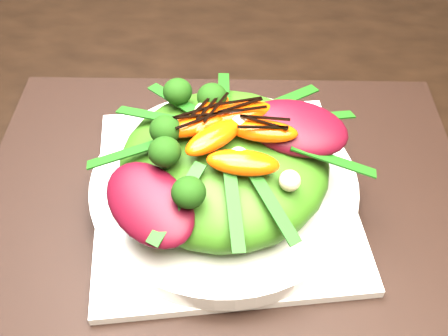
# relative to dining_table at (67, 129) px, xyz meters

# --- Properties ---
(dining_table) EXTENTS (1.60, 0.90, 0.75)m
(dining_table) POSITION_rel_dining_table_xyz_m (0.00, 0.00, 0.00)
(dining_table) COLOR black
(dining_table) RESTS_ON floor
(placemat) EXTENTS (0.51, 0.40, 0.00)m
(placemat) POSITION_rel_dining_table_xyz_m (0.20, -0.11, 0.02)
(placemat) COLOR black
(placemat) RESTS_ON dining_table
(plate_base) EXTENTS (0.29, 0.29, 0.01)m
(plate_base) POSITION_rel_dining_table_xyz_m (0.20, -0.11, 0.03)
(plate_base) COLOR silver
(plate_base) RESTS_ON placemat
(salad_bowl) EXTENTS (0.32, 0.32, 0.02)m
(salad_bowl) POSITION_rel_dining_table_xyz_m (0.20, -0.11, 0.04)
(salad_bowl) COLOR silver
(salad_bowl) RESTS_ON plate_base
(lettuce_mound) EXTENTS (0.24, 0.24, 0.07)m
(lettuce_mound) POSITION_rel_dining_table_xyz_m (0.20, -0.11, 0.07)
(lettuce_mound) COLOR #336512
(lettuce_mound) RESTS_ON salad_bowl
(radicchio_leaf) EXTENTS (0.10, 0.07, 0.02)m
(radicchio_leaf) POSITION_rel_dining_table_xyz_m (0.26, -0.10, 0.11)
(radicchio_leaf) COLOR #3E0611
(radicchio_leaf) RESTS_ON lettuce_mound
(orange_segment) EXTENTS (0.07, 0.05, 0.02)m
(orange_segment) POSITION_rel_dining_table_xyz_m (0.18, -0.08, 0.11)
(orange_segment) COLOR #EB3803
(orange_segment) RESTS_ON lettuce_mound
(broccoli_floret) EXTENTS (0.05, 0.05, 0.04)m
(broccoli_floret) POSITION_rel_dining_table_xyz_m (0.12, -0.07, 0.11)
(broccoli_floret) COLOR black
(broccoli_floret) RESTS_ON lettuce_mound
(macadamia_nut) EXTENTS (0.02, 0.02, 0.02)m
(macadamia_nut) POSITION_rel_dining_table_xyz_m (0.22, -0.16, 0.11)
(macadamia_nut) COLOR tan
(macadamia_nut) RESTS_ON lettuce_mound
(balsamic_drizzle) EXTENTS (0.04, 0.02, 0.00)m
(balsamic_drizzle) POSITION_rel_dining_table_xyz_m (0.18, -0.08, 0.12)
(balsamic_drizzle) COLOR black
(balsamic_drizzle) RESTS_ON orange_segment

